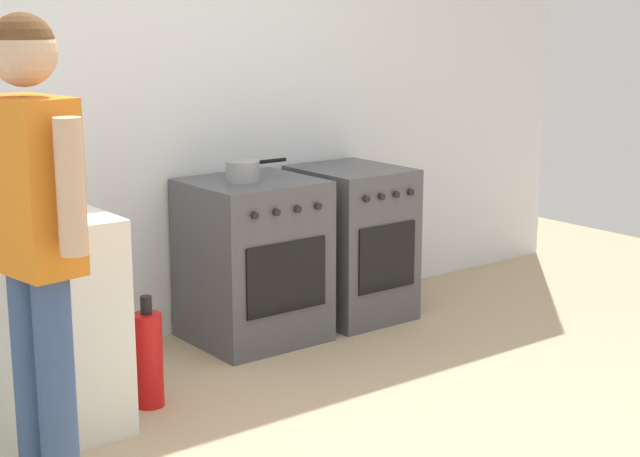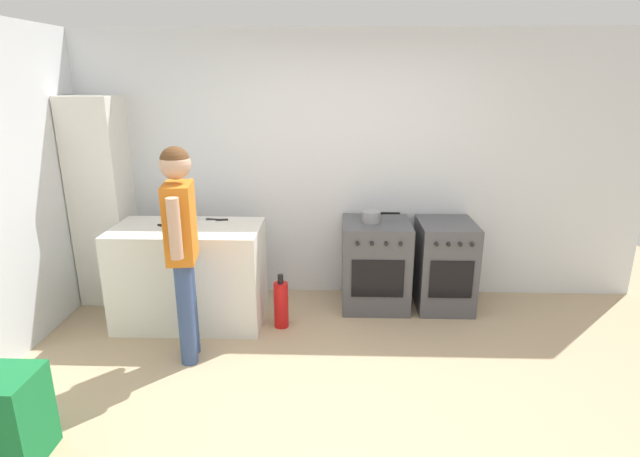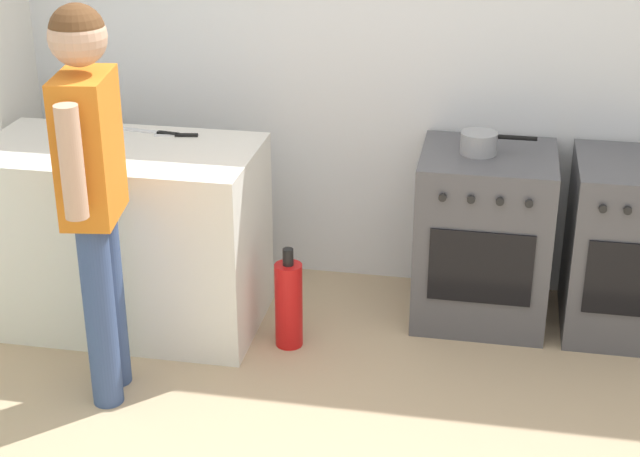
{
  "view_description": "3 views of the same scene",
  "coord_description": "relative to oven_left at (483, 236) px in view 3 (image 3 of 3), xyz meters",
  "views": [
    {
      "loc": [
        -2.39,
        -2.56,
        1.69
      ],
      "look_at": [
        0.08,
        0.65,
        0.79
      ],
      "focal_mm": 55.0,
      "sensor_mm": 36.0,
      "label": 1
    },
    {
      "loc": [
        -0.05,
        -2.95,
        2.17
      ],
      "look_at": [
        -0.17,
        0.95,
        0.97
      ],
      "focal_mm": 28.0,
      "sensor_mm": 36.0,
      "label": 2
    },
    {
      "loc": [
        0.38,
        -2.84,
        2.4
      ],
      "look_at": [
        -0.28,
        0.63,
        0.83
      ],
      "focal_mm": 55.0,
      "sensor_mm": 36.0,
      "label": 3
    }
  ],
  "objects": [
    {
      "name": "knife_chef",
      "position": [
        -1.84,
        -0.41,
        0.48
      ],
      "size": [
        0.28,
        0.2,
        0.01
      ],
      "color": "silver",
      "rests_on": "counter_unit"
    },
    {
      "name": "fire_extinguisher",
      "position": [
        -0.87,
        -0.48,
        -0.21
      ],
      "size": [
        0.13,
        0.13,
        0.5
      ],
      "color": "red",
      "rests_on": "ground"
    },
    {
      "name": "person",
      "position": [
        -1.55,
        -1.01,
        0.6
      ],
      "size": [
        0.25,
        0.56,
        1.69
      ],
      "color": "#384C7A",
      "rests_on": "ground"
    },
    {
      "name": "counter_unit",
      "position": [
        -1.7,
        -0.38,
        0.02
      ],
      "size": [
        1.3,
        0.7,
        0.9
      ],
      "primitive_type": "cube",
      "color": "silver",
      "rests_on": "ground"
    },
    {
      "name": "knife_bread",
      "position": [
        -1.63,
        -0.13,
        0.48
      ],
      "size": [
        0.35,
        0.08,
        0.01
      ],
      "color": "silver",
      "rests_on": "counter_unit"
    },
    {
      "name": "back_wall",
      "position": [
        -0.35,
        0.37,
        0.87
      ],
      "size": [
        6.0,
        0.1,
        2.6
      ],
      "primitive_type": "cube",
      "color": "silver",
      "rests_on": "ground"
    },
    {
      "name": "oven_left",
      "position": [
        0.0,
        0.0,
        0.0
      ],
      "size": [
        0.64,
        0.62,
        0.85
      ],
      "color": "#4C4C51",
      "rests_on": "ground"
    },
    {
      "name": "pot",
      "position": [
        -0.05,
        -0.0,
        0.48
      ],
      "size": [
        0.35,
        0.17,
        0.1
      ],
      "color": "gray",
      "rests_on": "oven_left"
    },
    {
      "name": "oven_right",
      "position": [
        0.67,
        -0.0,
        -0.0
      ],
      "size": [
        0.52,
        0.62,
        0.85
      ],
      "color": "#4C4C51",
      "rests_on": "ground"
    },
    {
      "name": "knife_paring",
      "position": [
        -1.46,
        -0.16,
        0.48
      ],
      "size": [
        0.21,
        0.06,
        0.01
      ],
      "color": "silver",
      "rests_on": "counter_unit"
    }
  ]
}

